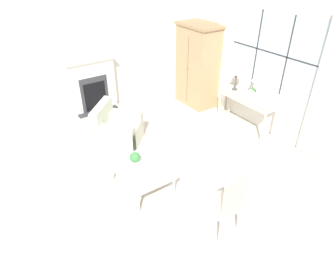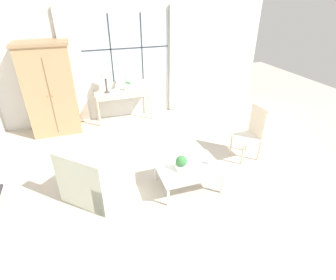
% 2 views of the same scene
% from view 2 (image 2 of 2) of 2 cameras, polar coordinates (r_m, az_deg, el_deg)
% --- Properties ---
extents(ground_plane, '(14.00, 14.00, 0.00)m').
position_cam_2_polar(ground_plane, '(4.58, -0.20, -8.91)').
color(ground_plane, '#BCB2A3').
extents(wall_back_windowed, '(7.20, 0.14, 2.80)m').
position_cam_2_polar(wall_back_windowed, '(6.68, -8.87, 16.67)').
color(wall_back_windowed, silver).
rests_on(wall_back_windowed, ground_plane).
extents(armoire, '(1.09, 0.70, 1.99)m').
position_cam_2_polar(armoire, '(6.34, -24.22, 10.02)').
color(armoire, tan).
rests_on(armoire, ground_plane).
extents(console_table, '(1.39, 0.42, 0.76)m').
position_cam_2_polar(console_table, '(6.57, -9.65, 9.79)').
color(console_table, beige).
rests_on(console_table, ground_plane).
extents(table_lamp, '(0.23, 0.23, 0.59)m').
position_cam_2_polar(table_lamp, '(6.36, -13.57, 13.87)').
color(table_lamp, '#4C4742').
rests_on(table_lamp, console_table).
extents(potted_orchid, '(0.18, 0.14, 0.51)m').
position_cam_2_polar(potted_orchid, '(6.51, -9.08, 12.18)').
color(potted_orchid, white).
rests_on(potted_orchid, console_table).
extents(armchair_upholstered, '(1.18, 1.18, 0.87)m').
position_cam_2_polar(armchair_upholstered, '(4.29, -15.32, -8.26)').
color(armchair_upholstered, beige).
rests_on(armchair_upholstered, ground_plane).
extents(side_chair_wooden, '(0.46, 0.46, 1.04)m').
position_cam_2_polar(side_chair_wooden, '(5.19, 17.85, 1.99)').
color(side_chair_wooden, white).
rests_on(side_chair_wooden, ground_plane).
extents(coffee_table, '(1.01, 0.77, 0.40)m').
position_cam_2_polar(coffee_table, '(4.27, 4.40, -6.21)').
color(coffee_table, silver).
rests_on(coffee_table, ground_plane).
extents(potted_plant_small, '(0.18, 0.18, 0.24)m').
position_cam_2_polar(potted_plant_small, '(4.11, 2.92, -5.02)').
color(potted_plant_small, white).
rests_on(potted_plant_small, coffee_table).
extents(pillar_candle, '(0.11, 0.11, 0.14)m').
position_cam_2_polar(pillar_candle, '(4.31, 9.26, -4.62)').
color(pillar_candle, silver).
rests_on(pillar_candle, coffee_table).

